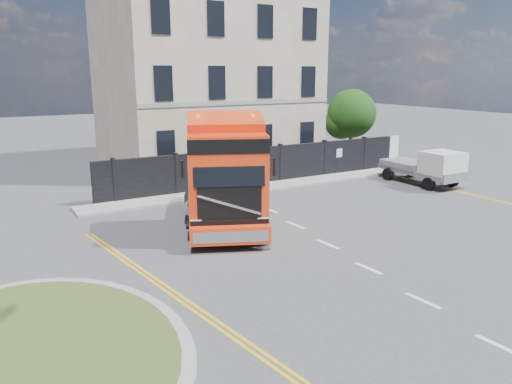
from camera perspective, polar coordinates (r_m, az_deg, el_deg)
ground at (r=16.54m, az=-0.85°, el=-7.31°), size 120.00×120.00×0.00m
traffic_island at (r=12.01m, az=-24.66°, el=-16.77°), size 6.80×6.80×0.17m
hoarding_fence at (r=26.98m, az=1.96°, el=3.15°), size 18.80×0.25×2.00m
georgian_building at (r=32.90m, az=-5.94°, el=13.33°), size 12.30×10.30×12.80m
tree at (r=33.80m, az=10.59°, el=8.55°), size 3.20×3.20×4.80m
pavement_far at (r=26.14m, az=1.96°, el=0.70°), size 20.00×1.60×0.12m
truck at (r=18.65m, az=-3.48°, el=1.32°), size 5.32×7.69×4.33m
flatbed_pickup at (r=27.72m, az=19.62°, el=2.69°), size 2.05×4.62×1.90m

